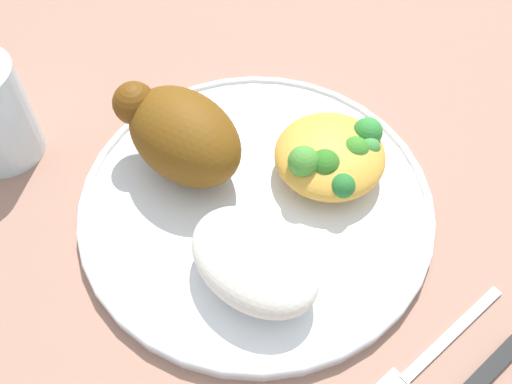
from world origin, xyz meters
The scene contains 6 objects.
ground_plane centered at (0.00, 0.00, 0.00)m, with size 2.00×2.00×0.00m, color #9D715E.
plate centered at (0.00, 0.00, 0.01)m, with size 0.30×0.30×0.01m.
roasted_chicken centered at (0.07, 0.01, 0.05)m, with size 0.12×0.08×0.07m.
rice_pile centered at (-0.05, 0.05, 0.04)m, with size 0.11×0.08×0.04m, color silver.
mac_cheese_with_broccoli centered at (-0.03, -0.07, 0.03)m, with size 0.09×0.10×0.05m.
fork centered at (-0.18, 0.01, 0.00)m, with size 0.03×0.14×0.01m.
Camera 1 is at (-0.19, 0.21, 0.42)m, focal length 41.31 mm.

